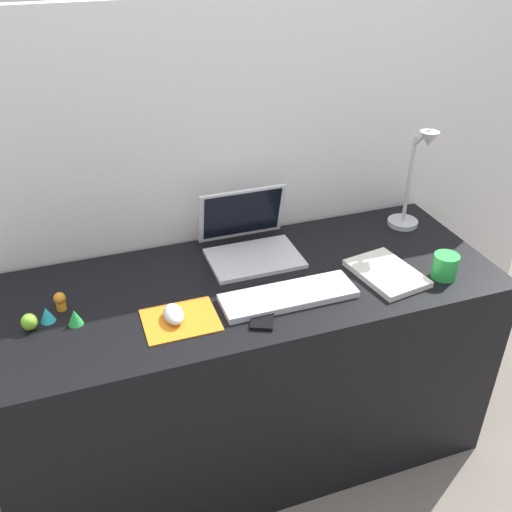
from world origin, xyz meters
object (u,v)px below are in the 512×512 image
keyboard (289,296)px  cell_phone (263,315)px  coffee_mug (445,266)px  desk_lamp (414,182)px  toy_figurine_orange (60,301)px  notebook_pad (387,273)px  toy_figurine_lime (29,322)px  mouse (174,314)px  laptop (249,238)px  toy_figurine_cyan (47,315)px  toy_figurine_green (75,317)px

keyboard → cell_phone: size_ratio=3.20×
keyboard → coffee_mug: (0.51, -0.05, 0.03)m
keyboard → desk_lamp: size_ratio=1.06×
coffee_mug → toy_figurine_orange: bearing=169.2°
notebook_pad → toy_figurine_lime: 1.08m
notebook_pad → coffee_mug: 0.18m
keyboard → desk_lamp: (0.57, 0.26, 0.17)m
mouse → coffee_mug: size_ratio=1.21×
keyboard → mouse: bearing=178.1°
keyboard → coffee_mug: 0.51m
laptop → toy_figurine_orange: 0.63m
cell_phone → mouse: bearing=-172.2°
laptop → toy_figurine_cyan: laptop is taller
keyboard → coffee_mug: bearing=-5.8°
laptop → coffee_mug: bearing=-33.2°
keyboard → mouse: (-0.35, 0.01, 0.01)m
coffee_mug → toy_figurine_lime: bearing=172.9°
mouse → cell_phone: mouse is taller
desk_lamp → notebook_pad: size_ratio=1.62×
coffee_mug → laptop: bearing=146.8°
notebook_pad → toy_figurine_cyan: toy_figurine_cyan is taller
laptop → mouse: size_ratio=3.12×
mouse → desk_lamp: bearing=15.3°
notebook_pad → coffee_mug: coffee_mug is taller
desk_lamp → toy_figurine_lime: size_ratio=7.83×
cell_phone → toy_figurine_lime: size_ratio=2.58×
mouse → toy_figurine_cyan: 0.36m
toy_figurine_lime → toy_figurine_green: 0.12m
laptop → toy_figurine_cyan: size_ratio=6.44×
laptop → desk_lamp: 0.61m
coffee_mug → toy_figurine_orange: (-1.15, 0.22, -0.01)m
toy_figurine_green → keyboard: bearing=-7.9°
keyboard → mouse: mouse is taller
toy_figurine_green → cell_phone: bearing=-15.8°
mouse → toy_figurine_green: 0.27m
notebook_pad → toy_figurine_green: bearing=166.4°
keyboard → cell_phone: 0.12m
toy_figurine_cyan → cell_phone: bearing=-17.2°
toy_figurine_orange → keyboard: bearing=-14.6°
notebook_pad → toy_figurine_cyan: size_ratio=5.15×
laptop → toy_figurine_lime: (-0.71, -0.19, -0.03)m
laptop → mouse: (-0.32, -0.29, -0.03)m
cell_phone → toy_figurine_cyan: 0.61m
desk_lamp → toy_figurine_cyan: (-1.26, -0.14, -0.16)m
mouse → desk_lamp: desk_lamp is taller
toy_figurine_lime → toy_figurine_orange: toy_figurine_orange is taller
keyboard → coffee_mug: coffee_mug is taller
laptop → toy_figurine_orange: laptop is taller
toy_figurine_lime → desk_lamp: bearing=7.0°
keyboard → toy_figurine_lime: toy_figurine_lime is taller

